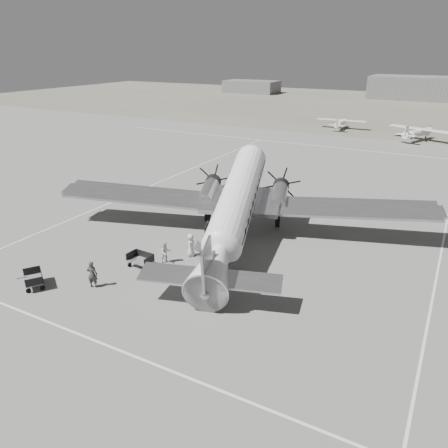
{
  "coord_description": "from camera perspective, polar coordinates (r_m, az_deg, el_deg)",
  "views": [
    {
      "loc": [
        11.79,
        -27.52,
        14.41
      ],
      "look_at": [
        -2.66,
        -0.99,
        2.2
      ],
      "focal_mm": 35.0,
      "sensor_mm": 36.0,
      "label": 1
    }
  ],
  "objects": [
    {
      "name": "hangar_main",
      "position": [
        148.09,
        26.9,
        15.46
      ],
      "size": [
        42.0,
        14.0,
        6.6
      ],
      "color": "#606060",
      "rests_on": "ground"
    },
    {
      "name": "light_plane_left",
      "position": [
        88.15,
        15.01,
        12.52
      ],
      "size": [
        9.64,
        7.93,
        1.95
      ],
      "primitive_type": null,
      "rotation": [
        0.0,
        0.0,
        0.03
      ],
      "color": "silver",
      "rests_on": "ground"
    },
    {
      "name": "taxi_line_right",
      "position": [
        31.07,
        25.71,
        -8.02
      ],
      "size": [
        0.15,
        80.0,
        0.01
      ],
      "primitive_type": "cube",
      "color": "silver",
      "rests_on": "ground"
    },
    {
      "name": "grass_infield",
      "position": [
        123.93,
        23.6,
        13.57
      ],
      "size": [
        260.0,
        90.0,
        0.01
      ],
      "primitive_type": "cube",
      "color": "#676356",
      "rests_on": "ground"
    },
    {
      "name": "baggage_cart_far",
      "position": [
        30.98,
        -23.61,
        -6.66
      ],
      "size": [
        2.24,
        2.1,
        1.03
      ],
      "primitive_type": null,
      "rotation": [
        0.0,
        0.0,
        -0.6
      ],
      "color": "#5D5D5D",
      "rests_on": "ground"
    },
    {
      "name": "dc3_airliner",
      "position": [
        33.96,
        1.61,
        2.37
      ],
      "size": [
        36.64,
        30.33,
        6.01
      ],
      "primitive_type": null,
      "rotation": [
        0.0,
        0.0,
        0.3
      ],
      "color": "#B1B1B3",
      "rests_on": "ground"
    },
    {
      "name": "light_plane_right",
      "position": [
        80.93,
        24.09,
        10.7
      ],
      "size": [
        13.52,
        12.37,
        2.28
      ],
      "primitive_type": null,
      "rotation": [
        0.0,
        0.0,
        -0.38
      ],
      "color": "silver",
      "rests_on": "ground"
    },
    {
      "name": "ground_crew",
      "position": [
        29.43,
        -16.83,
        -6.31
      ],
      "size": [
        0.79,
        0.68,
        1.84
      ],
      "primitive_type": "imported",
      "rotation": [
        0.0,
        0.0,
        3.56
      ],
      "color": "#2F2F2F",
      "rests_on": "ground"
    },
    {
      "name": "taxi_line_near",
      "position": [
        23.01,
        -10.19,
        -17.18
      ],
      "size": [
        60.0,
        0.15,
        0.01
      ],
      "primitive_type": "cube",
      "color": "silver",
      "rests_on": "ground"
    },
    {
      "name": "ground",
      "position": [
        33.23,
        4.85,
        -3.78
      ],
      "size": [
        260.0,
        260.0,
        0.0
      ],
      "primitive_type": "plane",
      "color": "slate",
      "rests_on": "ground"
    },
    {
      "name": "taxi_line_left",
      "position": [
        50.03,
        -9.5,
        4.97
      ],
      "size": [
        0.15,
        60.0,
        0.01
      ],
      "primitive_type": "cube",
      "color": "silver",
      "rests_on": "ground"
    },
    {
      "name": "passenger",
      "position": [
        32.39,
        -4.36,
        -2.77
      ],
      "size": [
        0.8,
        0.98,
        1.75
      ],
      "primitive_type": "imported",
      "rotation": [
        0.0,
        0.0,
        1.89
      ],
      "color": "beige",
      "rests_on": "ground"
    },
    {
      "name": "ramp_agent",
      "position": [
        31.57,
        -7.62,
        -3.69
      ],
      "size": [
        0.97,
        1.02,
        1.65
      ],
      "primitive_type": "imported",
      "rotation": [
        0.0,
        0.0,
        0.96
      ],
      "color": "silver",
      "rests_on": "ground"
    },
    {
      "name": "taxi_line_horizon",
      "position": [
        70.04,
        18.48,
        9.02
      ],
      "size": [
        90.0,
        0.15,
        0.01
      ],
      "primitive_type": "cube",
      "color": "silver",
      "rests_on": "ground"
    },
    {
      "name": "baggage_cart_near",
      "position": [
        31.41,
        -10.86,
        -4.69
      ],
      "size": [
        1.88,
        1.38,
        1.02
      ],
      "primitive_type": null,
      "rotation": [
        0.0,
        0.0,
        -0.06
      ],
      "color": "#5D5D5D",
      "rests_on": "ground"
    },
    {
      "name": "shed_secondary",
      "position": [
        157.88,
        3.61,
        17.46
      ],
      "size": [
        18.0,
        10.0,
        4.0
      ],
      "primitive_type": "cube",
      "color": "#5D5D5D",
      "rests_on": "ground"
    }
  ]
}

